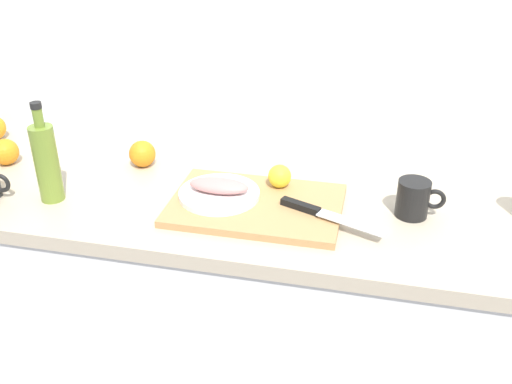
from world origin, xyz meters
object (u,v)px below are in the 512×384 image
olive_oil_bottle (46,162)px  fish_fillet (219,186)px  chef_knife (318,212)px  coffee_mug_0 (414,199)px  white_plate (219,194)px  lemon_0 (280,176)px  orange_0 (142,154)px  cutting_board (256,205)px

olive_oil_bottle → fish_fillet: bearing=10.0°
chef_knife → coffee_mug_0: 0.25m
white_plate → olive_oil_bottle: olive_oil_bottle is taller
olive_oil_bottle → white_plate: bearing=10.0°
fish_fillet → lemon_0: size_ratio=2.54×
lemon_0 → coffee_mug_0: 0.36m
lemon_0 → orange_0: (-0.44, 0.08, -0.01)m
fish_fillet → olive_oil_bottle: size_ratio=0.59×
olive_oil_bottle → chef_knife: bearing=3.3°
fish_fillet → orange_0: size_ratio=2.04×
cutting_board → coffee_mug_0: (0.40, 0.06, 0.04)m
coffee_mug_0 → cutting_board: bearing=-172.1°
cutting_board → lemon_0: (0.04, 0.10, 0.04)m
cutting_board → white_plate: (-0.10, 0.01, 0.02)m
white_plate → olive_oil_bottle: 0.47m
chef_knife → coffee_mug_0: bearing=41.9°
chef_knife → coffee_mug_0: (0.23, 0.09, 0.02)m
cutting_board → olive_oil_bottle: olive_oil_bottle is taller
fish_fillet → coffee_mug_0: coffee_mug_0 is taller
cutting_board → olive_oil_bottle: (-0.55, -0.07, 0.10)m
chef_knife → lemon_0: lemon_0 is taller
olive_oil_bottle → orange_0: olive_oil_bottle is taller
white_plate → olive_oil_bottle: (-0.45, -0.08, 0.09)m
fish_fillet → olive_oil_bottle: (-0.45, -0.08, 0.06)m
chef_knife → white_plate: bearing=-166.4°
white_plate → fish_fillet: bearing=0.0°
white_plate → lemon_0: lemon_0 is taller
fish_fillet → chef_knife: bearing=-8.0°
chef_knife → olive_oil_bottle: (-0.72, -0.04, 0.08)m
cutting_board → coffee_mug_0: 0.41m
white_plate → olive_oil_bottle: size_ratio=0.78×
olive_oil_bottle → orange_0: 0.31m
fish_fillet → lemon_0: bearing=32.0°
lemon_0 → orange_0: lemon_0 is taller
fish_fillet → lemon_0: lemon_0 is taller
coffee_mug_0 → fish_fillet: bearing=-174.6°
fish_fillet → chef_knife: (0.27, -0.04, -0.02)m
fish_fillet → orange_0: (-0.29, 0.17, -0.01)m
fish_fillet → coffee_mug_0: bearing=5.4°
chef_knife → orange_0: bearing=-178.6°
chef_knife → orange_0: orange_0 is taller
lemon_0 → coffee_mug_0: bearing=-6.9°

